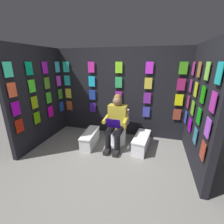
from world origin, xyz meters
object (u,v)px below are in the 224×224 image
at_px(person_reading, 116,122).
at_px(comic_longbox_near, 141,142).
at_px(toilet, 119,129).
at_px(comic_longbox_far, 90,138).

height_order(person_reading, comic_longbox_near, person_reading).
xyz_separation_m(person_reading, comic_longbox_near, (-0.57, -0.03, -0.44)).
height_order(toilet, person_reading, person_reading).
height_order(toilet, comic_longbox_far, toilet).
xyz_separation_m(toilet, comic_longbox_far, (0.60, 0.32, -0.17)).
distance_m(person_reading, comic_longbox_far, 0.75).
relative_size(toilet, comic_longbox_near, 0.98).
height_order(comic_longbox_near, comic_longbox_far, comic_longbox_near).
bearing_deg(comic_longbox_far, person_reading, -176.10).
bearing_deg(toilet, comic_longbox_near, 162.02).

